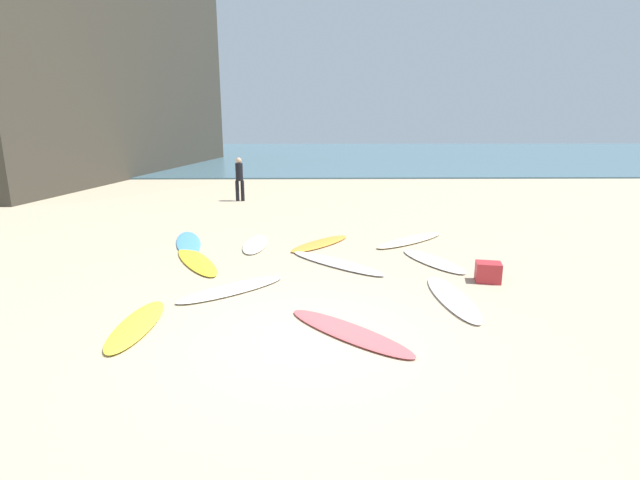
% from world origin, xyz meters
% --- Properties ---
extents(ground_plane, '(120.00, 120.00, 0.00)m').
position_xyz_m(ground_plane, '(0.00, 0.00, 0.00)').
color(ground_plane, tan).
extents(ocean_water, '(120.00, 40.00, 0.08)m').
position_xyz_m(ocean_water, '(0.00, 39.36, 0.04)').
color(ocean_water, '#426675').
rests_on(ocean_water, ground_plane).
extents(surfboard_0, '(0.66, 2.32, 0.07)m').
position_xyz_m(surfboard_0, '(2.55, 1.50, 0.03)').
color(surfboard_0, white).
rests_on(surfboard_0, ground_plane).
extents(surfboard_1, '(1.66, 2.51, 0.07)m').
position_xyz_m(surfboard_1, '(-2.43, 3.84, 0.03)').
color(surfboard_1, yellow).
rests_on(surfboard_1, ground_plane).
extents(surfboard_2, '(1.36, 2.13, 0.07)m').
position_xyz_m(surfboard_2, '(2.77, 3.76, 0.03)').
color(surfboard_2, silver).
rests_on(surfboard_2, ground_plane).
extents(surfboard_3, '(2.24, 2.03, 0.09)m').
position_xyz_m(surfboard_3, '(2.64, 5.62, 0.04)').
color(surfboard_3, '#F7E6BD').
rests_on(surfboard_3, ground_plane).
extents(surfboard_4, '(1.78, 2.02, 0.07)m').
position_xyz_m(surfboard_4, '(0.32, 5.35, 0.03)').
color(surfboard_4, orange).
rests_on(surfboard_4, ground_plane).
extents(surfboard_5, '(1.26, 2.58, 0.07)m').
position_xyz_m(surfboard_5, '(-3.02, 5.51, 0.03)').
color(surfboard_5, '#519FE3').
rests_on(surfboard_5, ground_plane).
extents(surfboard_6, '(2.04, 1.84, 0.07)m').
position_xyz_m(surfboard_6, '(-1.35, 2.01, 0.04)').
color(surfboard_6, white).
rests_on(surfboard_6, ground_plane).
extents(surfboard_7, '(2.00, 2.03, 0.06)m').
position_xyz_m(surfboard_7, '(0.64, 0.16, 0.03)').
color(surfboard_7, '#D35659').
rests_on(surfboard_7, ground_plane).
extents(surfboard_8, '(2.19, 2.20, 0.07)m').
position_xyz_m(surfboard_8, '(0.63, 3.63, 0.04)').
color(surfboard_8, silver).
rests_on(surfboard_8, ground_plane).
extents(surfboard_9, '(0.58, 1.95, 0.07)m').
position_xyz_m(surfboard_9, '(-2.54, 0.44, 0.03)').
color(surfboard_9, yellow).
rests_on(surfboard_9, ground_plane).
extents(surfboard_10, '(0.61, 1.94, 0.07)m').
position_xyz_m(surfboard_10, '(-1.30, 5.32, 0.03)').
color(surfboard_10, '#EEE8CC').
rests_on(surfboard_10, ground_plane).
extents(beachgoer_near, '(0.34, 0.31, 1.67)m').
position_xyz_m(beachgoer_near, '(-2.68, 12.20, 0.93)').
color(beachgoer_near, black).
rests_on(beachgoer_near, ground_plane).
extents(beach_cooler, '(0.54, 0.46, 0.39)m').
position_xyz_m(beach_cooler, '(3.51, 2.44, 0.19)').
color(beach_cooler, '#B2282D').
rests_on(beach_cooler, ground_plane).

